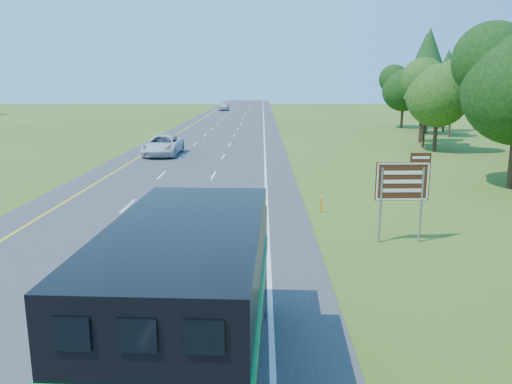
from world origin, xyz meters
TOP-DOWN VIEW (x-y plane):
  - road at (0.00, 50.00)m, footprint 15.00×260.00m
  - lane_markings at (0.00, 50.00)m, footprint 11.15×260.00m
  - horse_truck at (3.89, 3.94)m, footprint 3.04×8.85m
  - white_suv at (-3.62, 38.89)m, footprint 3.00×6.42m
  - far_car at (-3.64, 111.50)m, footprint 2.47×5.32m
  - exit_sign at (10.91, 14.23)m, footprint 2.18×0.17m
  - delineator at (8.23, 18.91)m, footprint 0.09×0.05m

SIDE VIEW (x-z plane):
  - road at x=0.00m, z-range 0.00..0.04m
  - lane_markings at x=0.00m, z-range 0.04..0.05m
  - delineator at x=8.23m, z-range 0.04..1.18m
  - far_car at x=-3.64m, z-range 0.04..1.81m
  - white_suv at x=-3.62m, z-range 0.04..1.82m
  - horse_truck at x=3.89m, z-range 0.18..4.05m
  - exit_sign at x=10.91m, z-range 0.55..4.24m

